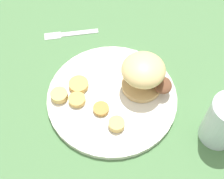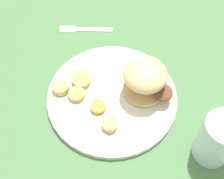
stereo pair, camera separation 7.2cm
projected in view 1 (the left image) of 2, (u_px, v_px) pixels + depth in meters
name	position (u px, v px, depth m)	size (l,w,h in m)	color
ground_plane	(112.00, 99.00, 0.75)	(4.00, 4.00, 0.00)	#4C7A47
dinner_plate	(112.00, 97.00, 0.74)	(0.31, 0.31, 0.02)	white
sandwich	(144.00, 73.00, 0.71)	(0.12, 0.12, 0.09)	tan
potato_round_0	(59.00, 95.00, 0.73)	(0.04, 0.04, 0.02)	#DBB766
potato_round_1	(79.00, 85.00, 0.75)	(0.05, 0.05, 0.01)	tan
potato_round_2	(101.00, 109.00, 0.71)	(0.04, 0.04, 0.01)	#BC8942
potato_round_3	(77.00, 100.00, 0.72)	(0.04, 0.04, 0.01)	tan
potato_round_4	(117.00, 124.00, 0.69)	(0.04, 0.04, 0.02)	#DBB766
fork	(70.00, 34.00, 0.87)	(0.05, 0.15, 0.00)	silver
drinking_glass	(224.00, 122.00, 0.65)	(0.08, 0.08, 0.12)	silver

